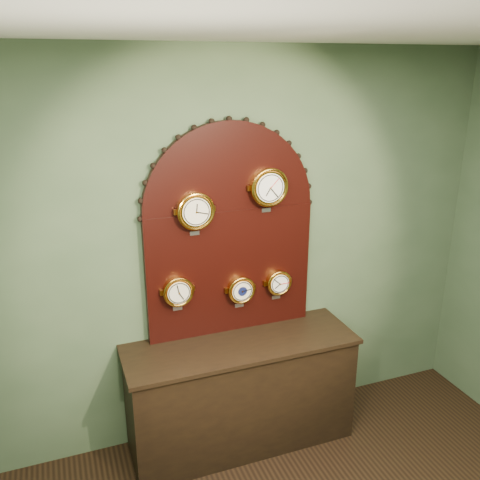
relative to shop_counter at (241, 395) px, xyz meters
name	(u,v)px	position (x,y,z in m)	size (l,w,h in m)	color
wall_back	(228,253)	(0.00, 0.27, 1.00)	(4.00, 4.00, 0.00)	#455B3E
shop_counter	(241,395)	(0.00, 0.00, 0.00)	(1.60, 0.50, 0.80)	black
display_board	(230,225)	(0.00, 0.22, 1.23)	(1.26, 0.06, 1.53)	black
roman_clock	(195,211)	(-0.26, 0.15, 1.37)	(0.25, 0.08, 0.30)	gold
arabic_clock	(269,187)	(0.26, 0.15, 1.48)	(0.27, 0.08, 0.32)	gold
hygrometer	(178,291)	(-0.40, 0.15, 0.82)	(0.21, 0.08, 0.26)	gold
barometer	(241,290)	(0.06, 0.15, 0.76)	(0.20, 0.08, 0.25)	gold
tide_clock	(278,282)	(0.35, 0.15, 0.77)	(0.19, 0.08, 0.24)	gold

